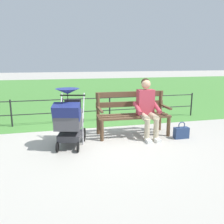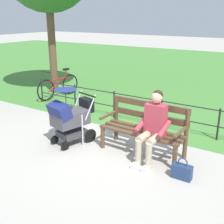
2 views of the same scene
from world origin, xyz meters
The scene contains 8 objects.
ground_plane centered at (0.00, 0.00, 0.00)m, with size 60.00×60.00×0.00m, color #ADA89E.
grass_lawn centered at (0.00, -8.80, 0.00)m, with size 40.00×16.00×0.01m, color #478438.
park_bench centered at (-0.86, -0.12, 0.53)m, with size 1.61×0.64×0.96m.
person_on_bench centered at (-1.12, 0.11, 0.68)m, with size 0.54×0.74×1.28m.
stroller centered at (0.57, 0.36, 0.59)m, with size 0.69×0.97×1.15m.
handbag centered at (-1.80, 0.42, 0.13)m, with size 0.32×0.14×0.37m.
park_fence centered at (0.00, -1.41, 0.42)m, with size 6.43×0.04×0.70m.
bicycle centered at (3.14, -2.08, 0.36)m, with size 0.44×1.65×0.89m.
Camera 2 is at (-3.01, 4.38, 2.50)m, focal length 45.56 mm.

